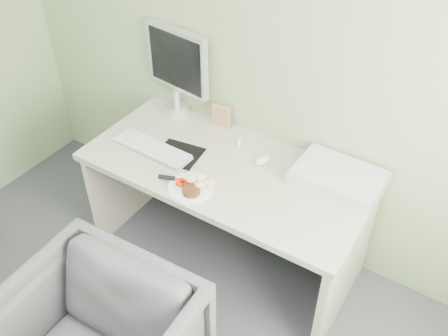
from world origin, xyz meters
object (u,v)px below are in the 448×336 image
Objects in this scene: scanner at (338,178)px; monitor at (177,67)px; plate at (191,188)px; desk at (226,192)px.

monitor is (-1.12, 0.11, 0.28)m from scanner.
monitor is at bearing 131.00° from plate.
plate is (-0.06, -0.25, 0.19)m from desk.
desk is at bearing -21.67° from monitor.
monitor reaches higher than desk.
desk is 0.64m from scanner.
plate is at bearing -40.87° from monitor.
desk is 6.52× the size of plate.
monitor reaches higher than scanner.
plate is 0.81m from monitor.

